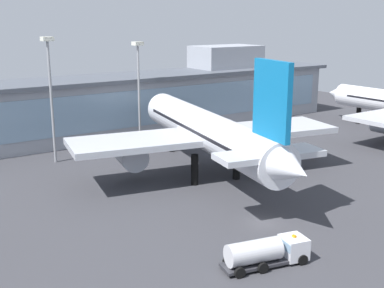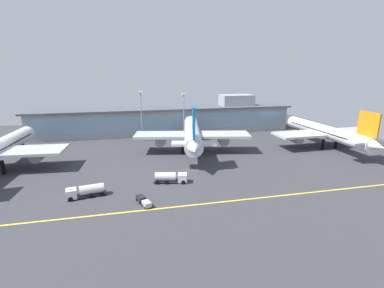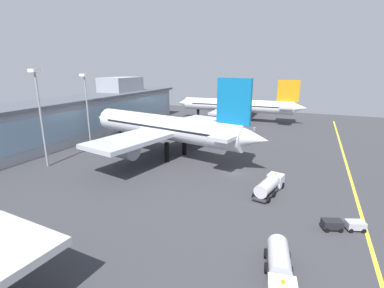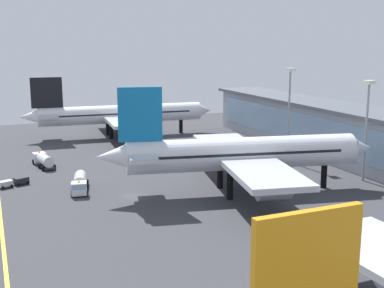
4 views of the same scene
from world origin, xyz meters
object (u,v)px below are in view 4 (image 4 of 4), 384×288
at_px(service_truck_far, 14,182).
at_px(baggage_tug_near, 43,160).
at_px(airliner_near_right, 241,154).
at_px(apron_light_mast_west, 289,100).
at_px(fuel_tanker_truck, 80,183).
at_px(airliner_near_left, 120,115).
at_px(apron_light_mast_centre, 367,114).

bearing_deg(service_truck_far, baggage_tug_near, 42.35).
bearing_deg(airliner_near_right, apron_light_mast_west, 50.69).
bearing_deg(service_truck_far, fuel_tanker_truck, -57.69).
height_order(airliner_near_right, apron_light_mast_west, apron_light_mast_west).
height_order(airliner_near_left, apron_light_mast_centre, apron_light_mast_centre).
xyz_separation_m(airliner_near_left, airliner_near_right, (61.80, 6.34, 0.76)).
height_order(service_truck_far, apron_light_mast_centre, apron_light_mast_centre).
distance_m(airliner_near_left, apron_light_mast_west, 52.82).
xyz_separation_m(airliner_near_right, fuel_tanker_truck, (-11.74, -26.74, -5.56)).
height_order(airliner_near_right, baggage_tug_near, airliner_near_right).
height_order(baggage_tug_near, service_truck_far, baggage_tug_near).
bearing_deg(apron_light_mast_centre, apron_light_mast_west, -165.02).
bearing_deg(fuel_tanker_truck, airliner_near_right, 78.40).
distance_m(apron_light_mast_west, apron_light_mast_centre, 19.76).
height_order(fuel_tanker_truck, apron_light_mast_west, apron_light_mast_west).
bearing_deg(apron_light_mast_west, airliner_near_left, -148.74).
height_order(airliner_near_right, apron_light_mast_centre, apron_light_mast_centre).
bearing_deg(apron_light_mast_west, apron_light_mast_centre, 14.98).
bearing_deg(airliner_near_left, airliner_near_right, -80.17).
xyz_separation_m(airliner_near_right, apron_light_mast_centre, (1.94, 25.88, 6.11)).
relative_size(airliner_near_right, baggage_tug_near, 5.45).
xyz_separation_m(airliner_near_left, baggage_tug_near, (28.42, -24.56, -4.80)).
bearing_deg(apron_light_mast_centre, baggage_tug_near, -121.88).
height_order(airliner_near_left, apron_light_mast_west, apron_light_mast_west).
bearing_deg(airliner_near_left, apron_light_mast_centre, -59.21).
bearing_deg(baggage_tug_near, airliner_near_left, -51.02).
bearing_deg(airliner_near_left, service_truck_far, -122.75).
distance_m(airliner_near_left, service_truck_far, 52.66).
bearing_deg(airliner_near_right, airliner_near_left, 107.03).
height_order(baggage_tug_near, apron_light_mast_west, apron_light_mast_west).
xyz_separation_m(fuel_tanker_truck, service_truck_far, (-8.08, -10.91, -0.72)).
relative_size(airliner_near_left, airliner_near_right, 1.08).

